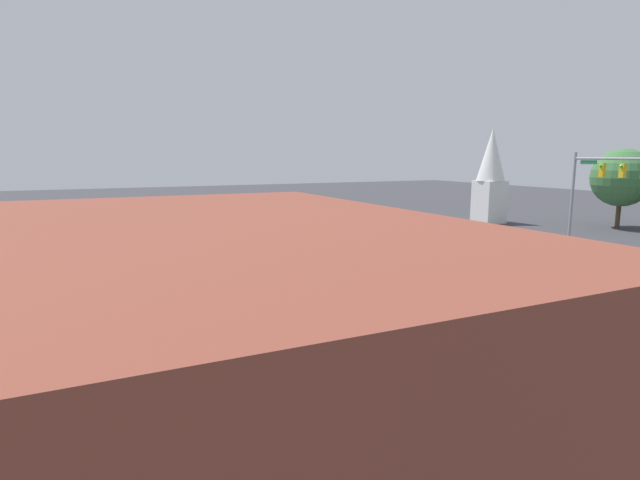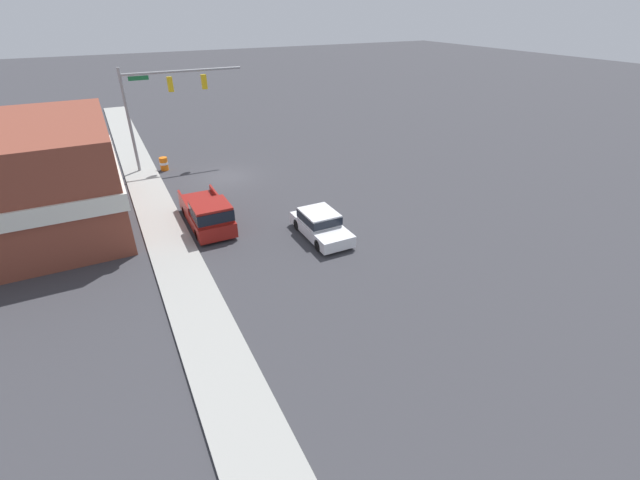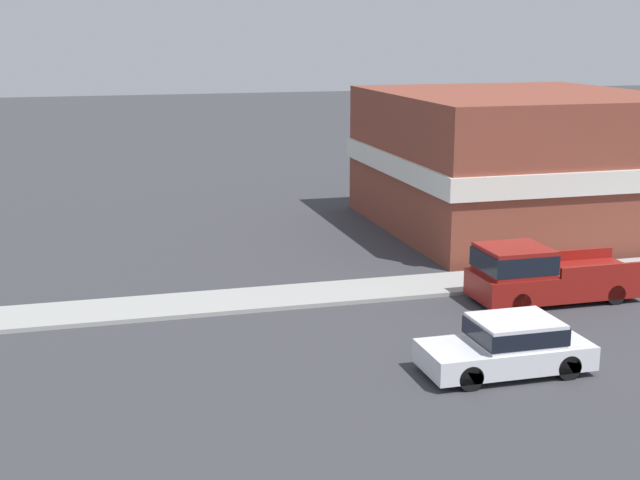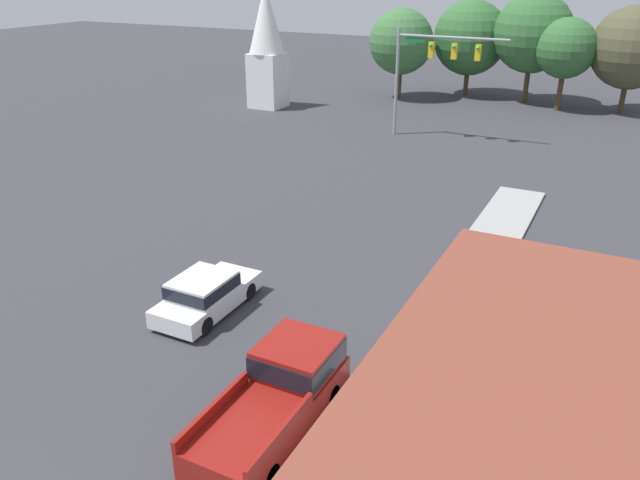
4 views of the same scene
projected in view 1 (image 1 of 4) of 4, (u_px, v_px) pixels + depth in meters
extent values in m
plane|color=#38383D|center=(19.00, 336.00, 20.16)|extent=(200.00, 200.00, 0.00)
cylinder|color=gray|center=(572.00, 199.00, 40.62)|extent=(0.22, 0.22, 7.51)
cylinder|color=gray|center=(621.00, 159.00, 36.70)|extent=(7.61, 0.18, 0.18)
cube|color=gold|center=(602.00, 170.00, 38.09)|extent=(0.36, 0.36, 1.05)
sphere|color=green|center=(601.00, 166.00, 37.95)|extent=(0.22, 0.22, 0.22)
cube|color=gold|center=(623.00, 171.00, 36.66)|extent=(0.36, 0.36, 1.05)
sphere|color=green|center=(621.00, 166.00, 36.53)|extent=(0.22, 0.22, 0.22)
cube|color=#196B38|center=(589.00, 162.00, 39.06)|extent=(1.40, 0.04, 0.30)
cylinder|color=black|center=(291.00, 278.00, 28.30)|extent=(0.22, 0.66, 0.66)
cylinder|color=black|center=(303.00, 285.00, 26.79)|extent=(0.22, 0.66, 0.66)
cylinder|color=black|center=(244.00, 284.00, 27.14)|extent=(0.22, 0.66, 0.66)
cylinder|color=black|center=(254.00, 291.00, 25.63)|extent=(0.22, 0.66, 0.66)
cube|color=silver|center=(273.00, 282.00, 26.94)|extent=(1.92, 4.40, 0.63)
cube|color=silver|center=(268.00, 271.00, 26.72)|extent=(1.77, 2.11, 0.63)
cube|color=black|center=(268.00, 271.00, 26.72)|extent=(1.79, 2.20, 0.44)
cylinder|color=black|center=(249.00, 315.00, 21.86)|extent=(0.22, 0.66, 0.66)
cylinder|color=black|center=(263.00, 328.00, 20.18)|extent=(0.22, 0.66, 0.66)
cylinder|color=black|center=(169.00, 326.00, 20.41)|extent=(0.22, 0.66, 0.66)
cylinder|color=black|center=(177.00, 341.00, 18.73)|extent=(0.22, 0.66, 0.66)
cube|color=maroon|center=(215.00, 320.00, 20.25)|extent=(2.11, 5.50, 0.85)
cube|color=maroon|center=(250.00, 295.00, 20.75)|extent=(2.01, 2.09, 0.88)
cube|color=black|center=(250.00, 295.00, 20.75)|extent=(2.03, 2.17, 0.62)
cube|color=maroon|center=(180.00, 303.00, 20.53)|extent=(0.12, 3.11, 0.35)
cube|color=maroon|center=(190.00, 317.00, 18.76)|extent=(0.12, 3.11, 0.35)
cube|color=brown|center=(138.00, 392.00, 8.93)|extent=(12.53, 11.53, 6.03)
cube|color=silver|center=(138.00, 390.00, 8.92)|extent=(12.83, 11.83, 0.90)
cube|color=white|center=(489.00, 202.00, 54.28)|extent=(2.71, 2.71, 4.56)
cone|color=white|center=(492.00, 155.00, 53.44)|extent=(2.98, 2.98, 5.58)
cylinder|color=#4C3823|center=(618.00, 216.00, 50.29)|extent=(0.44, 0.44, 2.49)
sphere|color=#3D703D|center=(622.00, 178.00, 49.66)|extent=(5.76, 5.76, 5.76)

